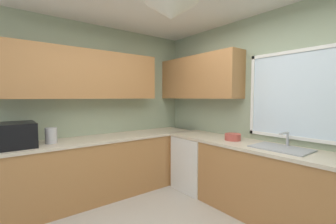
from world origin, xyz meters
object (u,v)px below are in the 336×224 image
at_px(sink_assembly, 281,148).
at_px(bowl, 233,137).
at_px(dishwasher, 197,163).
at_px(microwave, 18,135).
at_px(kettle, 51,136).

relative_size(sink_assembly, bowl, 2.83).
xyz_separation_m(dishwasher, sink_assembly, (1.31, 0.04, 0.47)).
xyz_separation_m(dishwasher, bowl, (0.65, 0.03, 0.51)).
height_order(microwave, sink_assembly, microwave).
relative_size(microwave, kettle, 2.37).
xyz_separation_m(kettle, bowl, (1.29, 2.01, -0.06)).
relative_size(microwave, bowl, 2.23).
xyz_separation_m(dishwasher, microwave, (-0.66, -2.34, 0.61)).
height_order(microwave, bowl, microwave).
height_order(kettle, sink_assembly, kettle).
relative_size(kettle, bowl, 0.94).
xyz_separation_m(microwave, kettle, (0.02, 0.35, -0.04)).
bearing_deg(bowl, microwave, -119.05).
height_order(microwave, kettle, microwave).
xyz_separation_m(dishwasher, kettle, (-0.64, -1.98, 0.56)).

